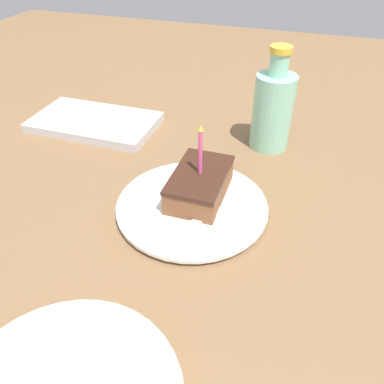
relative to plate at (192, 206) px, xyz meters
The scene contains 6 objects.
ground_plane 0.04m from the plate, 51.57° to the left, with size 2.40×2.40×0.04m.
plate is the anchor object (origin of this frame).
cake_slice 0.04m from the plate, 103.25° to the right, with size 0.09×0.14×0.14m.
fork 0.05m from the plate, 114.69° to the left, with size 0.12×0.15×0.00m.
bottle 0.28m from the plate, 108.95° to the right, with size 0.08×0.08×0.21m.
marble_board 0.38m from the plate, 34.97° to the right, with size 0.29×0.16×0.02m.
Camera 1 is at (-0.17, 0.44, 0.42)m, focal length 35.00 mm.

